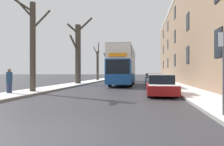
# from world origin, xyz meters

# --- Properties ---
(ground_plane) EXTENTS (320.00, 320.00, 0.00)m
(ground_plane) POSITION_xyz_m (0.00, 0.00, 0.00)
(ground_plane) COLOR #38383D
(sidewalk_left) EXTENTS (2.40, 130.00, 0.16)m
(sidewalk_left) POSITION_xyz_m (-5.79, 53.00, 0.08)
(sidewalk_left) COLOR gray
(sidewalk_left) RESTS_ON ground
(sidewalk_right) EXTENTS (2.40, 130.00, 0.16)m
(sidewalk_right) POSITION_xyz_m (5.79, 53.00, 0.08)
(sidewalk_right) COLOR gray
(sidewalk_right) RESTS_ON ground
(terrace_facade_right) EXTENTS (9.10, 53.72, 13.09)m
(terrace_facade_right) POSITION_xyz_m (11.48, 28.45, 6.55)
(terrace_facade_right) COLOR #8C7056
(terrace_facade_right) RESTS_ON ground
(bare_tree_left_0) EXTENTS (2.54, 1.12, 6.76)m
(bare_tree_left_0) POSITION_xyz_m (-5.49, 9.92, 3.49)
(bare_tree_left_0) COLOR #423A30
(bare_tree_left_0) RESTS_ON ground
(bare_tree_left_1) EXTENTS (3.06, 1.98, 8.06)m
(bare_tree_left_1) POSITION_xyz_m (-5.56, 21.10, 3.93)
(bare_tree_left_1) COLOR #423A30
(bare_tree_left_1) RESTS_ON ground
(bare_tree_left_2) EXTENTS (1.53, 2.21, 6.53)m
(bare_tree_left_2) POSITION_xyz_m (-5.61, 32.84, 2.93)
(bare_tree_left_2) COLOR #423A30
(bare_tree_left_2) RESTS_ON ground
(bare_tree_left_3) EXTENTS (1.65, 2.85, 7.43)m
(bare_tree_left_3) POSITION_xyz_m (-5.71, 45.12, 3.36)
(bare_tree_left_3) COLOR #423A30
(bare_tree_left_3) RESTS_ON ground
(double_decker_bus) EXTENTS (2.51, 10.66, 4.37)m
(double_decker_bus) POSITION_xyz_m (-0.02, 20.90, 2.47)
(double_decker_bus) COLOR #194C99
(double_decker_bus) RESTS_ON ground
(parked_car_0) EXTENTS (1.81, 4.36, 1.38)m
(parked_car_0) POSITION_xyz_m (3.51, 9.85, 0.63)
(parked_car_0) COLOR maroon
(parked_car_0) RESTS_ON ground
(parked_car_1) EXTENTS (1.69, 4.22, 1.42)m
(parked_car_1) POSITION_xyz_m (3.51, 16.28, 0.66)
(parked_car_1) COLOR slate
(parked_car_1) RESTS_ON ground
(parked_car_2) EXTENTS (1.73, 4.30, 1.41)m
(parked_car_2) POSITION_xyz_m (3.51, 22.01, 0.65)
(parked_car_2) COLOR silver
(parked_car_2) RESTS_ON ground
(parked_car_3) EXTENTS (1.85, 4.57, 1.41)m
(parked_car_3) POSITION_xyz_m (3.51, 28.17, 0.66)
(parked_car_3) COLOR navy
(parked_car_3) RESTS_ON ground
(oncoming_van) EXTENTS (1.98, 4.86, 2.44)m
(oncoming_van) POSITION_xyz_m (-1.06, 32.66, 1.31)
(oncoming_van) COLOR #333842
(oncoming_van) RESTS_ON ground
(pedestrian_left_sidewalk) EXTENTS (0.38, 0.38, 1.76)m
(pedestrian_left_sidewalk) POSITION_xyz_m (-6.34, 8.49, 0.97)
(pedestrian_left_sidewalk) COLOR navy
(pedestrian_left_sidewalk) RESTS_ON ground
(street_sign_post) EXTENTS (0.32, 0.07, 2.79)m
(street_sign_post) POSITION_xyz_m (4.89, 2.58, 1.59)
(street_sign_post) COLOR #4C4F54
(street_sign_post) RESTS_ON ground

